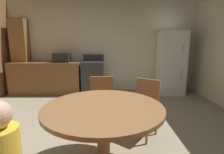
# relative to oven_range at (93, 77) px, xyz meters

# --- Properties ---
(ground_plane) EXTENTS (14.00, 14.00, 0.00)m
(ground_plane) POSITION_rel_oven_range_xyz_m (0.29, -2.58, -0.47)
(ground_plane) COLOR gray
(wall_back) EXTENTS (5.79, 0.12, 2.70)m
(wall_back) POSITION_rel_oven_range_xyz_m (0.29, 0.40, 0.88)
(wall_back) COLOR beige
(wall_back) RESTS_ON ground
(kitchen_counter) EXTENTS (1.95, 0.60, 0.90)m
(kitchen_counter) POSITION_rel_oven_range_xyz_m (-1.33, -0.00, -0.02)
(kitchen_counter) COLOR brown
(kitchen_counter) RESTS_ON ground
(pantry_column) EXTENTS (0.44, 0.36, 2.10)m
(pantry_column) POSITION_rel_oven_range_xyz_m (-2.08, 0.18, 0.58)
(pantry_column) COLOR olive
(pantry_column) RESTS_ON ground
(oven_range) EXTENTS (0.60, 0.60, 1.10)m
(oven_range) POSITION_rel_oven_range_xyz_m (0.00, 0.00, 0.00)
(oven_range) COLOR #2D2B28
(oven_range) RESTS_ON ground
(refrigerator) EXTENTS (0.68, 0.68, 1.76)m
(refrigerator) POSITION_rel_oven_range_xyz_m (2.21, -0.05, 0.41)
(refrigerator) COLOR white
(refrigerator) RESTS_ON ground
(microwave) EXTENTS (0.44, 0.32, 0.26)m
(microwave) POSITION_rel_oven_range_xyz_m (-0.86, -0.00, 0.56)
(microwave) COLOR black
(microwave) RESTS_ON kitchen_counter
(dining_table) EXTENTS (1.27, 1.27, 0.76)m
(dining_table) POSITION_rel_oven_range_xyz_m (0.43, -3.14, 0.14)
(dining_table) COLOR olive
(dining_table) RESTS_ON ground
(chair_northeast) EXTENTS (0.56, 0.56, 0.87)m
(chair_northeast) POSITION_rel_oven_range_xyz_m (1.02, -2.36, 0.03)
(chair_northeast) COLOR olive
(chair_northeast) RESTS_ON ground
(chair_north) EXTENTS (0.43, 0.43, 0.87)m
(chair_north) POSITION_rel_oven_range_xyz_m (0.36, -2.16, 0.03)
(chair_north) COLOR olive
(chair_north) RESTS_ON ground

